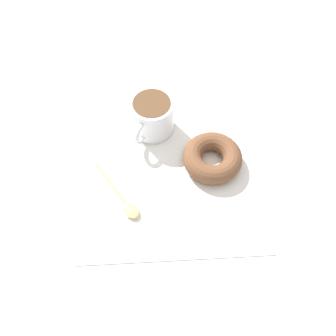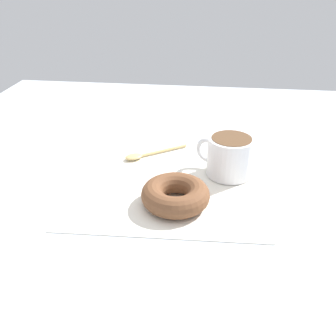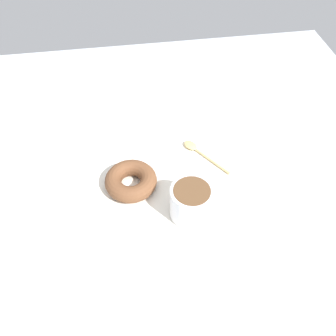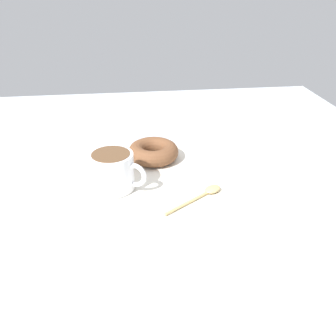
% 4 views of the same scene
% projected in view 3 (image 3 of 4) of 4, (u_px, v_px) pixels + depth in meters
% --- Properties ---
extents(ground_plane, '(1.20, 1.20, 0.02)m').
position_uv_depth(ground_plane, '(168.00, 188.00, 0.82)').
color(ground_plane, '#B2BCC6').
extents(napkin, '(0.35, 0.35, 0.00)m').
position_uv_depth(napkin, '(168.00, 174.00, 0.84)').
color(napkin, white).
rests_on(napkin, ground_plane).
extents(coffee_cup, '(0.11, 0.08, 0.07)m').
position_uv_depth(coffee_cup, '(191.00, 201.00, 0.74)').
color(coffee_cup, white).
rests_on(coffee_cup, napkin).
extents(donut, '(0.11, 0.11, 0.04)m').
position_uv_depth(donut, '(131.00, 181.00, 0.80)').
color(donut, brown).
rests_on(donut, napkin).
extents(spoon, '(0.12, 0.09, 0.01)m').
position_uv_depth(spoon, '(197.00, 150.00, 0.88)').
color(spoon, '#D8B772').
rests_on(spoon, napkin).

